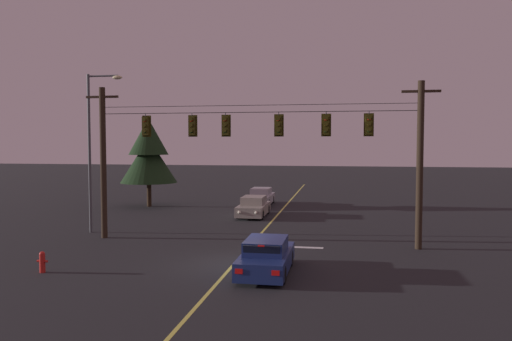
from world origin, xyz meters
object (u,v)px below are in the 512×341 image
traffic_light_right_inner (279,125)px  car_waiting_near_lane (266,257)px  fire_hydrant (42,261)px  traffic_light_centre (225,125)px  traffic_light_rightmost (326,125)px  traffic_light_leftmost (146,126)px  street_lamp_corner (94,139)px  tree_verge_near (149,154)px  traffic_light_left_inner (192,126)px  car_oncoming_trailing (261,197)px  car_oncoming_lead (254,207)px  traffic_light_far_right (369,125)px

traffic_light_right_inner → car_waiting_near_lane: size_ratio=0.28×
fire_hydrant → traffic_light_centre: bearing=50.5°
traffic_light_rightmost → car_waiting_near_lane: bearing=-110.7°
traffic_light_leftmost → traffic_light_right_inner: bearing=0.0°
street_lamp_corner → tree_verge_near: size_ratio=1.26×
traffic_light_rightmost → tree_verge_near: (-14.44, 12.75, -1.72)m
traffic_light_right_inner → traffic_light_rightmost: (2.35, 0.00, 0.00)m
traffic_light_left_inner → car_waiting_near_lane: traffic_light_left_inner is taller
street_lamp_corner → traffic_light_rightmost: bearing=-6.0°
car_waiting_near_lane → car_oncoming_trailing: same height
car_oncoming_trailing → traffic_light_leftmost: bearing=-103.2°
car_oncoming_trailing → tree_verge_near: 9.76m
traffic_light_rightmost → car_oncoming_lead: traffic_light_rightmost is taller
traffic_light_centre → traffic_light_far_right: 7.12m
traffic_light_left_inner → traffic_light_far_right: bearing=0.0°
traffic_light_leftmost → car_oncoming_trailing: traffic_light_leftmost is taller
traffic_light_leftmost → traffic_light_centre: size_ratio=1.00×
traffic_light_right_inner → fire_hydrant: size_ratio=1.45×
traffic_light_centre → car_oncoming_lead: bearing=91.1°
traffic_light_left_inner → car_oncoming_trailing: 16.27m
traffic_light_left_inner → car_oncoming_trailing: bearing=86.0°
traffic_light_rightmost → fire_hydrant: bearing=-147.2°
car_oncoming_lead → car_waiting_near_lane: bearing=-77.9°
traffic_light_centre → car_waiting_near_lane: (2.96, -5.59, -5.34)m
traffic_light_rightmost → traffic_light_leftmost: bearing=180.0°
traffic_light_right_inner → traffic_light_far_right: 4.40m
car_waiting_near_lane → car_oncoming_trailing: 21.23m
car_waiting_near_lane → street_lamp_corner: street_lamp_corner is taller
car_oncoming_trailing → street_lamp_corner: street_lamp_corner is taller
traffic_light_leftmost → tree_verge_near: 13.83m
car_oncoming_lead → traffic_light_leftmost: bearing=-114.6°
traffic_light_rightmost → traffic_light_far_right: (2.05, 0.00, 0.00)m
traffic_light_centre → fire_hydrant: traffic_light_centre is taller
traffic_light_centre → car_oncoming_trailing: size_ratio=0.28×
car_waiting_near_lane → car_oncoming_trailing: (-3.64, 20.92, -0.00)m
traffic_light_leftmost → traffic_light_rightmost: (9.36, 0.00, 0.00)m
traffic_light_rightmost → car_oncoming_lead: bearing=120.1°
car_oncoming_lead → tree_verge_near: (-9.21, 3.73, 3.62)m
traffic_light_far_right → car_waiting_near_lane: bearing=-126.7°
traffic_light_right_inner → street_lamp_corner: size_ratio=0.14×
car_waiting_near_lane → traffic_light_far_right: bearing=53.3°
street_lamp_corner → fire_hydrant: 9.91m
traffic_light_far_right → car_oncoming_lead: 12.76m
traffic_light_rightmost → car_oncoming_lead: 11.71m
traffic_light_centre → fire_hydrant: size_ratio=1.45×
car_oncoming_lead → fire_hydrant: car_oncoming_lead is taller
traffic_light_right_inner → fire_hydrant: traffic_light_right_inner is taller
traffic_light_left_inner → traffic_light_rightmost: 6.84m
traffic_light_far_right → car_waiting_near_lane: (-4.16, -5.59, -5.34)m
traffic_light_rightmost → traffic_light_far_right: 2.05m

